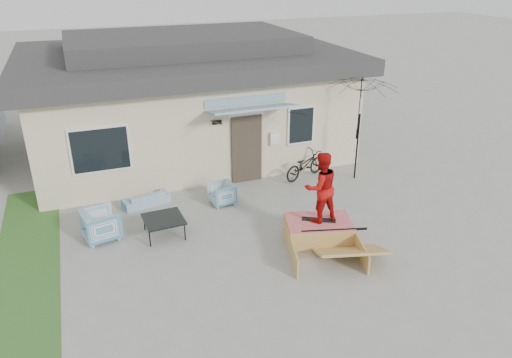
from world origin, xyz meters
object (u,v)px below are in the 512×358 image
object	(u,v)px
skate_ramp	(319,231)
loveseat	(146,197)
skateboard	(319,219)
armchair_left	(101,223)
armchair_right	(222,193)
bicycle	(305,162)
skater	(321,186)
patio_umbrella	(359,125)
coffee_table	(164,227)

from	to	relation	value
skate_ramp	loveseat	bearing A→B (deg)	152.51
loveseat	skateboard	distance (m)	4.96
armchair_left	armchair_right	distance (m)	3.41
loveseat	bicycle	bearing A→B (deg)	169.07
armchair_left	skateboard	world-z (taller)	armchair_left
armchair_left	skate_ramp	xyz separation A→B (m)	(4.96, -1.96, -0.16)
armchair_left	bicycle	xyz separation A→B (m)	(6.28, 1.56, 0.09)
armchair_right	skater	xyz separation A→B (m)	(1.65, -2.67, 1.11)
armchair_right	bicycle	bearing A→B (deg)	98.43
patio_umbrella	skateboard	size ratio (longest dim) A/B	2.86
loveseat	skater	distance (m)	5.09
skateboard	skater	bearing A→B (deg)	0.00
armchair_left	skate_ramp	distance (m)	5.33
armchair_right	skate_ramp	bearing A→B (deg)	24.36
coffee_table	skate_ramp	distance (m)	3.83
bicycle	skater	bearing A→B (deg)	137.92
armchair_left	armchair_right	bearing A→B (deg)	-89.20
armchair_left	coffee_table	xyz separation A→B (m)	(1.47, -0.39, -0.19)
patio_umbrella	coffee_table	bearing A→B (deg)	-168.05
armchair_right	skater	bearing A→B (deg)	25.05
armchair_right	skater	world-z (taller)	skater
armchair_right	skate_ramp	size ratio (longest dim) A/B	0.32
armchair_left	skateboard	xyz separation A→B (m)	(4.97, -1.91, 0.12)
skate_ramp	skater	world-z (taller)	skater
loveseat	armchair_left	world-z (taller)	armchair_left
bicycle	skateboard	xyz separation A→B (m)	(-1.31, -3.47, 0.03)
coffee_table	skateboard	size ratio (longest dim) A/B	1.16
patio_umbrella	armchair_right	bearing A→B (deg)	-177.69
armchair_right	skateboard	size ratio (longest dim) A/B	0.81
coffee_table	patio_umbrella	size ratio (longest dim) A/B	0.41
loveseat	coffee_table	bearing A→B (deg)	82.73
skate_ramp	skateboard	world-z (taller)	skateboard
bicycle	skater	world-z (taller)	skater
skateboard	skater	world-z (taller)	skater
loveseat	armchair_right	world-z (taller)	armchair_right
patio_umbrella	skateboard	xyz separation A→B (m)	(-2.76, -2.85, -1.20)
armchair_left	skate_ramp	bearing A→B (deg)	-123.70
armchair_left	patio_umbrella	size ratio (longest dim) A/B	0.36
loveseat	skater	world-z (taller)	skater
loveseat	patio_umbrella	xyz separation A→B (m)	(6.43, -0.48, 1.50)
bicycle	patio_umbrella	bearing A→B (deg)	-134.41
armchair_right	coffee_table	bearing A→B (deg)	-64.81
patio_umbrella	bicycle	bearing A→B (deg)	156.93
armchair_right	coffee_table	xyz separation A→B (m)	(-1.85, -1.15, -0.10)
patio_umbrella	skater	distance (m)	3.98
skater	patio_umbrella	bearing A→B (deg)	-136.91
loveseat	skateboard	size ratio (longest dim) A/B	1.58
loveseat	bicycle	xyz separation A→B (m)	(4.98, 0.14, 0.26)
armchair_left	skater	world-z (taller)	skater
skater	skate_ramp	bearing A→B (deg)	71.89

